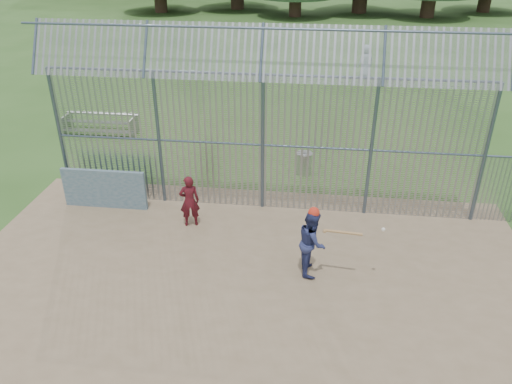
# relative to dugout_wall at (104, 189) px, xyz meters

# --- Properties ---
(ground) EXTENTS (120.00, 120.00, 0.00)m
(ground) POSITION_rel_dugout_wall_xyz_m (4.60, -2.90, -0.62)
(ground) COLOR #2D511E
(ground) RESTS_ON ground
(dirt_infield) EXTENTS (14.00, 10.00, 0.02)m
(dirt_infield) POSITION_rel_dugout_wall_xyz_m (4.60, -3.40, -0.61)
(dirt_infield) COLOR #756047
(dirt_infield) RESTS_ON ground
(dugout_wall) EXTENTS (2.50, 0.12, 1.20)m
(dugout_wall) POSITION_rel_dugout_wall_xyz_m (0.00, 0.00, 0.00)
(dugout_wall) COLOR #38566B
(dugout_wall) RESTS_ON dirt_infield
(batter) EXTENTS (0.70, 0.86, 1.65)m
(batter) POSITION_rel_dugout_wall_xyz_m (6.12, -2.39, 0.23)
(batter) COLOR navy
(batter) RESTS_ON dirt_infield
(onlooker) EXTENTS (0.63, 0.51, 1.51)m
(onlooker) POSITION_rel_dugout_wall_xyz_m (2.73, -0.67, 0.15)
(onlooker) COLOR maroon
(onlooker) RESTS_ON dirt_infield
(bg_kid_standing) EXTENTS (1.04, 0.90, 1.80)m
(bg_kid_standing) POSITION_rel_dugout_wall_xyz_m (8.59, 15.55, 0.28)
(bg_kid_standing) COLOR gray
(bg_kid_standing) RESTS_ON ground
(batting_gear) EXTENTS (1.75, 0.35, 0.56)m
(batting_gear) POSITION_rel_dugout_wall_xyz_m (6.29, -2.42, 0.96)
(batting_gear) COLOR red
(batting_gear) RESTS_ON ground
(trash_can) EXTENTS (0.56, 0.56, 0.82)m
(trash_can) POSITION_rel_dugout_wall_xyz_m (5.74, 3.06, -0.24)
(trash_can) COLOR #999CA1
(trash_can) RESTS_ON ground
(bleacher) EXTENTS (3.00, 0.95, 0.72)m
(bleacher) POSITION_rel_dugout_wall_xyz_m (-2.57, 5.81, -0.21)
(bleacher) COLOR slate
(bleacher) RESTS_ON ground
(backstop_fence) EXTENTS (20.09, 0.81, 5.30)m
(backstop_fence) POSITION_rel_dugout_wall_xyz_m (6.41, 0.53, 1.74)
(backstop_fence) COLOR #47566B
(backstop_fence) RESTS_ON ground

